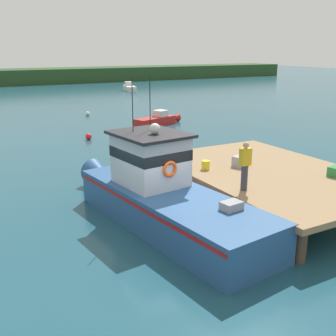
% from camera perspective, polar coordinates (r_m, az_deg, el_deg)
% --- Properties ---
extents(ground_plane, '(200.00, 200.00, 0.00)m').
position_cam_1_polar(ground_plane, '(14.03, -1.10, -7.78)').
color(ground_plane, '#1E4C5B').
extents(dock, '(6.00, 9.00, 1.20)m').
position_cam_1_polar(dock, '(16.32, 13.93, -0.77)').
color(dock, '#4C3D2D').
rests_on(dock, ground).
extents(main_fishing_boat, '(3.48, 9.95, 4.80)m').
position_cam_1_polar(main_fishing_boat, '(13.85, -0.97, -3.61)').
color(main_fishing_boat, '#285184').
rests_on(main_fishing_boat, ground).
extents(crate_stack_mid_dock, '(0.68, 0.55, 0.35)m').
position_cam_1_polar(crate_stack_mid_dock, '(16.31, 22.28, -0.43)').
color(crate_stack_mid_dock, '#2D8442').
rests_on(crate_stack_mid_dock, dock).
extents(crate_stack_near_edge, '(0.71, 0.60, 0.41)m').
position_cam_1_polar(crate_stack_near_edge, '(16.60, 9.98, 0.95)').
color(crate_stack_near_edge, '#9E9EA3').
rests_on(crate_stack_near_edge, dock).
extents(bait_bucket, '(0.32, 0.32, 0.34)m').
position_cam_1_polar(bait_bucket, '(16.00, 5.23, 0.42)').
color(bait_bucket, yellow).
rests_on(bait_bucket, dock).
extents(deckhand_by_the_boat, '(0.36, 0.22, 1.63)m').
position_cam_1_polar(deckhand_by_the_boat, '(13.62, 10.59, 0.40)').
color(deckhand_by_the_boat, '#383842').
rests_on(deckhand_by_the_boat, dock).
extents(moored_boat_far_right, '(2.10, 4.93, 1.23)m').
position_cam_1_polar(moored_boat_far_right, '(58.98, -5.40, 11.00)').
color(moored_boat_far_right, silver).
rests_on(moored_boat_far_right, ground).
extents(moored_boat_near_channel, '(4.45, 2.17, 1.12)m').
position_cam_1_polar(moored_boat_near_channel, '(32.01, -1.41, 6.64)').
color(moored_boat_near_channel, red).
rests_on(moored_boat_near_channel, ground).
extents(mooring_buoy_inshore, '(0.41, 0.41, 0.41)m').
position_cam_1_polar(mooring_buoy_inshore, '(27.30, -10.93, 4.29)').
color(mooring_buoy_inshore, red).
rests_on(mooring_buoy_inshore, ground).
extents(mooring_buoy_channel_marker, '(0.39, 0.39, 0.39)m').
position_cam_1_polar(mooring_buoy_channel_marker, '(37.20, -11.07, 7.40)').
color(mooring_buoy_channel_marker, silver).
rests_on(mooring_buoy_channel_marker, ground).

